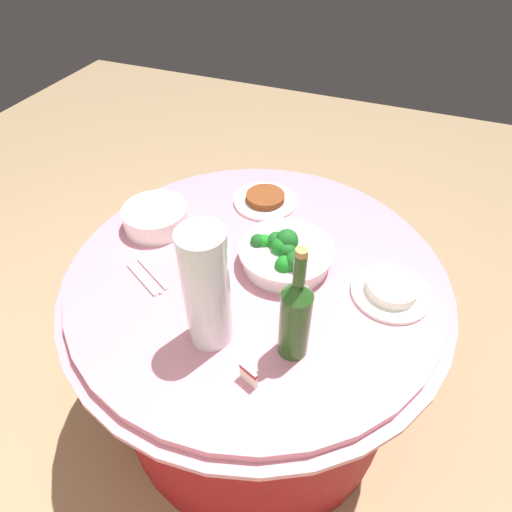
{
  "coord_description": "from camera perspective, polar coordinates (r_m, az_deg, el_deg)",
  "views": [
    {
      "loc": [
        -0.34,
        0.85,
        1.65
      ],
      "look_at": [
        0.0,
        0.0,
        0.79
      ],
      "focal_mm": 30.55,
      "sensor_mm": 36.0,
      "label": 1
    }
  ],
  "objects": [
    {
      "name": "buffet_table",
      "position": [
        1.57,
        0.0,
        -11.08
      ],
      "size": [
        1.16,
        1.16,
        0.74
      ],
      "color": "maroon",
      "rests_on": "ground_plane"
    },
    {
      "name": "plate_stack",
      "position": [
        1.46,
        -12.98,
        4.98
      ],
      "size": [
        0.21,
        0.21,
        0.07
      ],
      "color": "white",
      "rests_on": "buffet_table"
    },
    {
      "name": "wine_bottle",
      "position": [
        1.01,
        5.18,
        -7.84
      ],
      "size": [
        0.07,
        0.07,
        0.34
      ],
      "color": "#234C1B",
      "rests_on": "buffet_table"
    },
    {
      "name": "label_placard_front",
      "position": [
        1.03,
        -0.99,
        -15.29
      ],
      "size": [
        0.05,
        0.03,
        0.05
      ],
      "color": "white",
      "rests_on": "buffet_table"
    },
    {
      "name": "decorative_fruit_vase",
      "position": [
        1.03,
        -6.42,
        -5.17
      ],
      "size": [
        0.11,
        0.11,
        0.34
      ],
      "color": "silver",
      "rests_on": "buffet_table"
    },
    {
      "name": "food_plate_stir_fry",
      "position": [
        1.53,
        1.23,
        7.4
      ],
      "size": [
        0.22,
        0.22,
        0.04
      ],
      "color": "white",
      "rests_on": "buffet_table"
    },
    {
      "name": "label_placard_mid",
      "position": [
        1.36,
        -6.22,
        2.67
      ],
      "size": [
        0.05,
        0.03,
        0.05
      ],
      "color": "white",
      "rests_on": "buffet_table"
    },
    {
      "name": "broccoli_bowl",
      "position": [
        1.28,
        3.83,
        0.34
      ],
      "size": [
        0.28,
        0.28,
        0.12
      ],
      "color": "white",
      "rests_on": "buffet_table"
    },
    {
      "name": "food_plate_rice",
      "position": [
        1.27,
        17.29,
        -4.31
      ],
      "size": [
        0.22,
        0.22,
        0.04
      ],
      "color": "white",
      "rests_on": "buffet_table"
    },
    {
      "name": "serving_tongs",
      "position": [
        1.3,
        -14.0,
        -2.81
      ],
      "size": [
        0.16,
        0.12,
        0.01
      ],
      "color": "silver",
      "rests_on": "buffet_table"
    },
    {
      "name": "ground_plane",
      "position": [
        1.89,
        0.0,
        -17.73
      ],
      "size": [
        6.0,
        6.0,
        0.0
      ],
      "primitive_type": "plane",
      "color": "#9E7F5B"
    }
  ]
}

